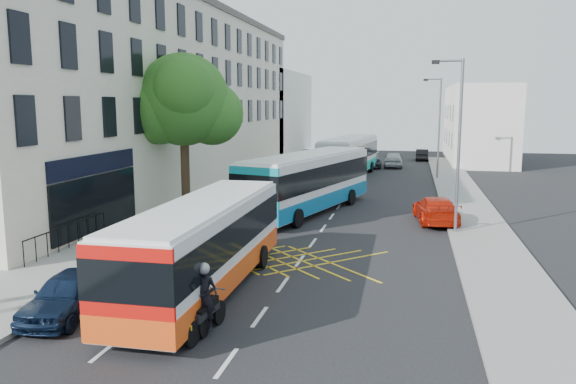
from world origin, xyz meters
The scene contains 20 objects.
ground centered at (0.00, 0.00, 0.00)m, with size 120.00×120.00×0.00m, color black.
pavement_left centered at (-8.50, 15.00, 0.07)m, with size 5.00×70.00×0.15m, color gray.
pavement_right centered at (7.50, 15.00, 0.07)m, with size 3.00×70.00×0.15m, color gray.
terrace_main centered at (-14.00, 24.49, 6.76)m, with size 8.30×45.00×13.50m.
terrace_far centered at (-14.00, 55.00, 5.00)m, with size 8.00×20.00×10.00m, color silver.
building_right centered at (11.00, 48.00, 4.00)m, with size 6.00×18.00×8.00m, color silver.
street_tree centered at (-8.51, 14.97, 6.29)m, with size 6.30×5.70×8.80m.
lamp_near centered at (6.20, 12.00, 4.62)m, with size 1.45×0.15×8.00m.
lamp_far centered at (6.20, 32.00, 4.62)m, with size 1.45×0.15×8.00m.
railings centered at (-9.70, 5.30, 0.72)m, with size 0.08×5.60×1.14m, color black, non-canonical shape.
bus_near centered at (-2.38, 1.84, 1.57)m, with size 2.74×10.65×2.99m.
bus_mid centered at (-1.53, 16.00, 1.76)m, with size 5.83×12.17×3.34m.
bus_far centered at (-1.01, 32.67, 1.73)m, with size 4.04×11.93×3.29m.
motorbike centered at (-1.06, -1.57, 0.95)m, with size 0.73×2.27×2.01m.
parked_car_blue centered at (-5.47, -1.09, 0.66)m, with size 1.55×3.85×1.31m, color black.
parked_car_silver centered at (-5.21, 9.38, 0.71)m, with size 1.51×4.33×1.43m, color #A6A8AE.
red_hatchback centered at (5.50, 14.62, 0.69)m, with size 1.93×4.75×1.38m, color red.
distant_car_grey centered at (0.07, 39.93, 0.70)m, with size 2.32×5.04×1.40m, color #3B3E42.
distant_car_silver centered at (2.50, 40.39, 0.75)m, with size 1.77×4.40×1.50m, color #B4B7BC.
distant_car_dark centered at (5.35, 47.87, 0.61)m, with size 1.29×3.71×1.22m, color black.
Camera 1 is at (4.14, -14.99, 6.13)m, focal length 35.00 mm.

